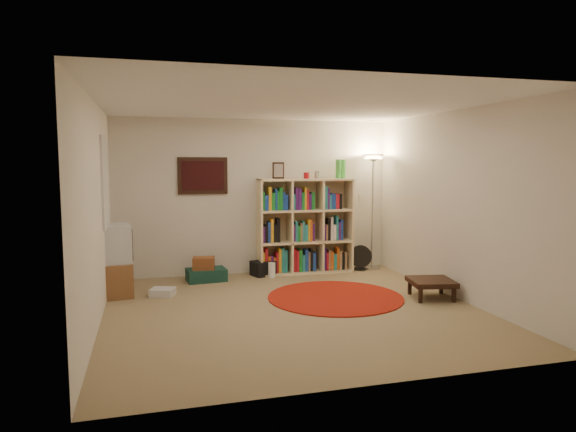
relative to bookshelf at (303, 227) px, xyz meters
name	(u,v)px	position (x,y,z in m)	size (l,w,h in m)	color
room	(288,208)	(-0.81, -1.99, 0.51)	(4.54, 4.54, 2.54)	#887350
bookshelf	(303,227)	(0.00, 0.00, 0.00)	(1.56, 0.48, 1.86)	#FFE3AA
floor_lamp	(373,174)	(1.21, -0.03, 0.87)	(0.40, 0.40, 1.95)	#BDBCC1
floor_fan	(361,258)	(0.97, -0.11, -0.54)	(0.38, 0.24, 0.43)	black
tv_stand	(113,261)	(-2.93, -0.72, -0.28)	(0.54, 0.72, 0.97)	brown
dvd_box	(162,292)	(-2.29, -0.94, -0.70)	(0.37, 0.34, 0.10)	silver
suitcase	(206,275)	(-1.62, -0.21, -0.65)	(0.62, 0.43, 0.19)	#13352C
wicker_basket	(204,263)	(-1.66, -0.23, -0.47)	(0.36, 0.28, 0.19)	brown
duffel_bag	(263,268)	(-0.70, -0.06, -0.63)	(0.41, 0.38, 0.24)	black
paper_towel	(272,270)	(-0.60, -0.25, -0.63)	(0.12, 0.12, 0.24)	white
red_rug	(335,297)	(-0.05, -1.65, -0.74)	(1.82, 1.82, 0.02)	maroon
side_table	(431,282)	(1.18, -2.01, -0.54)	(0.65, 0.65, 0.26)	black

